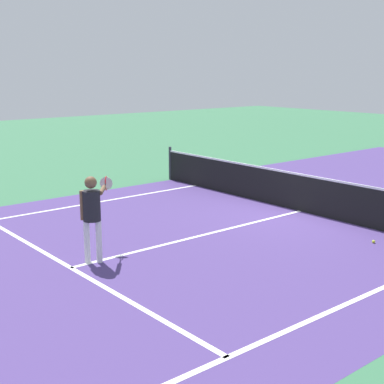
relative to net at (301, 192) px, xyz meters
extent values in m
plane|color=#38724C|center=(0.00, 0.00, -0.49)|extent=(60.00, 60.00, 0.00)
cube|color=#4C387A|center=(0.00, 0.00, -0.49)|extent=(10.62, 24.40, 0.00)
cube|color=white|center=(-4.11, -5.95, -0.49)|extent=(0.10, 11.89, 0.01)
cube|color=white|center=(4.11, -5.95, -0.49)|extent=(0.10, 11.89, 0.01)
cube|color=white|center=(0.00, -6.40, -0.49)|extent=(8.22, 0.10, 0.01)
cube|color=white|center=(0.00, -3.20, -0.49)|extent=(0.10, 6.40, 0.01)
cylinder|color=#33383D|center=(-5.39, 0.00, 0.04)|extent=(0.09, 0.09, 1.07)
cube|color=black|center=(0.00, 0.00, -0.04)|extent=(10.79, 0.02, 0.91)
cube|color=white|center=(0.00, 0.00, 0.44)|extent=(10.79, 0.03, 0.05)
cylinder|color=white|center=(-0.07, -6.01, -0.09)|extent=(0.11, 0.11, 0.80)
cylinder|color=white|center=(0.06, -5.84, -0.09)|extent=(0.11, 0.11, 0.80)
cylinder|color=black|center=(0.00, -5.93, 0.59)|extent=(0.32, 0.32, 0.56)
sphere|color=brown|center=(0.00, -5.93, 1.02)|extent=(0.22, 0.22, 0.22)
cylinder|color=brown|center=(-0.11, -6.06, 0.60)|extent=(0.08, 0.08, 0.54)
cylinder|color=brown|center=(-0.12, -5.63, 0.82)|extent=(0.48, 0.40, 0.08)
cylinder|color=black|center=(-0.42, -5.39, 0.82)|extent=(0.19, 0.16, 0.03)
torus|color=red|center=(-0.61, -5.25, 0.82)|extent=(0.24, 0.19, 0.28)
cylinder|color=silver|center=(-0.61, -5.25, 0.82)|extent=(0.16, 0.20, 0.25)
sphere|color=#CCE033|center=(2.67, -0.91, -0.46)|extent=(0.07, 0.07, 0.07)
camera|label=1|loc=(8.60, -10.70, 2.99)|focal=51.39mm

